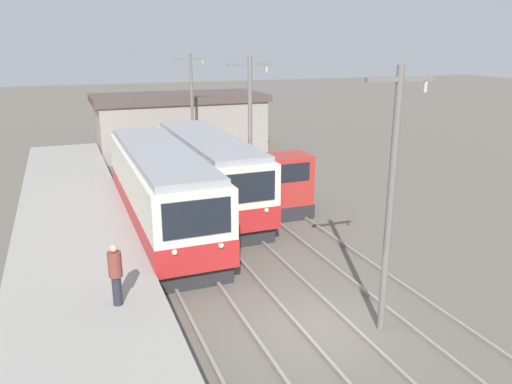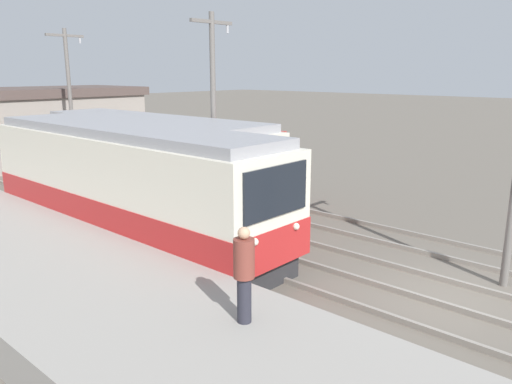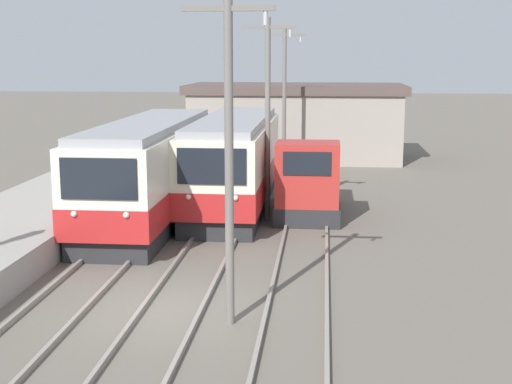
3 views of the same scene
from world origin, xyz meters
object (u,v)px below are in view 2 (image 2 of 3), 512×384
Objects in this scene: catenary_mast_far at (70,97)px; shunting_locomotive at (225,172)px; commuter_train_center at (152,167)px; person_on_platform at (244,271)px; catenary_mast_mid at (213,107)px; commuter_train_left at (128,189)px.

shunting_locomotive is at bearing -81.21° from catenary_mast_far.
catenary_mast_far is at bearing 80.13° from commuter_train_center.
shunting_locomotive is 10.17m from catenary_mast_far.
catenary_mast_far is 20.10m from person_on_platform.
commuter_train_center is 3.38m from catenary_mast_mid.
catenary_mast_far is at bearing 90.00° from catenary_mast_mid.
catenary_mast_far is at bearing 68.92° from commuter_train_left.
commuter_train_left is 1.64× the size of catenary_mast_far.
commuter_train_center reaches higher than shunting_locomotive.
catenary_mast_mid reaches higher than commuter_train_left.
commuter_train_center reaches higher than person_on_platform.
person_on_platform is (-2.73, -7.53, 0.17)m from commuter_train_left.
shunting_locomotive is 12.46m from person_on_platform.
catenary_mast_mid and catenary_mast_far have the same top height.
commuter_train_center is 9.10m from catenary_mast_far.
catenary_mast_far is at bearing 69.39° from person_on_platform.
shunting_locomotive is 3.01× the size of person_on_platform.
commuter_train_center is at bearing 161.78° from shunting_locomotive.
person_on_platform is (-8.53, -9.05, 0.69)m from shunting_locomotive.
commuter_train_center is 1.54× the size of catenary_mast_mid.
shunting_locomotive is at bearing 46.71° from person_on_platform.
commuter_train_center is 1.54× the size of catenary_mast_far.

